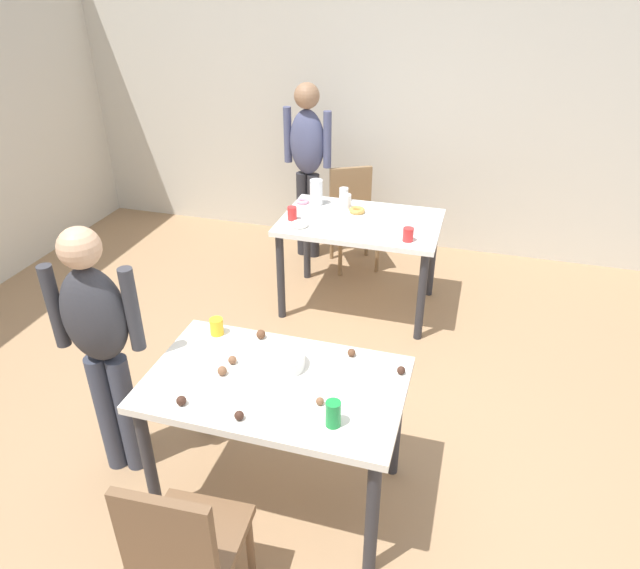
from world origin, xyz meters
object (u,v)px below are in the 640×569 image
(mixing_bowl, at_px, (282,360))
(dining_table_near, at_px, (276,398))
(chair_far_table, at_px, (353,212))
(chair_near_table, at_px, (183,545))
(dining_table_far, at_px, (360,232))
(person_girl_near, at_px, (100,337))
(person_adult_far, at_px, (307,157))
(soda_can, at_px, (333,414))
(pitcher_far, at_px, (316,192))

(mixing_bowl, bearing_deg, dining_table_near, -88.72)
(dining_table_near, height_order, chair_far_table, chair_far_table)
(chair_near_table, bearing_deg, dining_table_far, 88.23)
(chair_near_table, distance_m, person_girl_near, 1.10)
(person_girl_near, bearing_deg, dining_table_near, 3.37)
(dining_table_far, xyz_separation_m, person_adult_far, (-0.66, 0.77, 0.30))
(chair_near_table, bearing_deg, person_adult_far, 99.39)
(person_girl_near, distance_m, soda_can, 1.24)
(person_adult_far, bearing_deg, pitcher_far, -66.22)
(person_girl_near, bearing_deg, chair_far_table, 77.24)
(person_girl_near, bearing_deg, mixing_bowl, 10.68)
(person_girl_near, height_order, mixing_bowl, person_girl_near)
(chair_near_table, bearing_deg, person_girl_near, 138.13)
(person_girl_near, xyz_separation_m, mixing_bowl, (0.88, 0.17, -0.07))
(chair_near_table, relative_size, mixing_bowl, 3.98)
(chair_far_table, distance_m, person_girl_near, 2.85)
(dining_table_far, distance_m, pitcher_far, 0.50)
(dining_table_near, distance_m, person_girl_near, 0.91)
(dining_table_far, height_order, chair_far_table, chair_far_table)
(dining_table_near, distance_m, pitcher_far, 2.23)
(dining_table_near, height_order, chair_near_table, chair_near_table)
(dining_table_far, height_order, chair_near_table, chair_near_table)
(chair_near_table, bearing_deg, soda_can, 49.98)
(dining_table_far, distance_m, soda_can, 2.21)
(pitcher_far, bearing_deg, dining_table_far, -26.78)
(dining_table_far, distance_m, mixing_bowl, 1.86)
(mixing_bowl, height_order, soda_can, soda_can)
(chair_far_table, relative_size, soda_can, 7.13)
(dining_table_near, distance_m, chair_near_table, 0.77)
(chair_near_table, distance_m, soda_can, 0.77)
(soda_can, xyz_separation_m, pitcher_far, (-0.78, 2.38, 0.04))
(chair_far_table, relative_size, person_adult_far, 0.55)
(chair_near_table, bearing_deg, chair_far_table, 92.43)
(person_girl_near, distance_m, mixing_bowl, 0.90)
(soda_can, relative_size, pitcher_far, 0.60)
(chair_far_table, relative_size, person_girl_near, 0.60)
(dining_table_far, height_order, mixing_bowl, mixing_bowl)
(dining_table_far, relative_size, chair_near_table, 1.37)
(person_girl_near, bearing_deg, chair_near_table, -41.87)
(person_girl_near, bearing_deg, pitcher_far, 78.73)
(pitcher_far, bearing_deg, chair_far_table, 71.24)
(dining_table_near, height_order, mixing_bowl, mixing_bowl)
(person_adult_far, bearing_deg, chair_far_table, -3.53)
(mixing_bowl, bearing_deg, soda_can, -43.04)
(mixing_bowl, xyz_separation_m, soda_can, (0.34, -0.32, 0.02))
(person_girl_near, xyz_separation_m, soda_can, (1.23, -0.15, -0.05))
(chair_far_table, height_order, mixing_bowl, chair_far_table)
(dining_table_far, xyz_separation_m, soda_can, (0.37, -2.17, 0.16))
(chair_far_table, xyz_separation_m, soda_can, (0.60, -2.91, 0.31))
(person_girl_near, bearing_deg, person_adult_far, 85.97)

